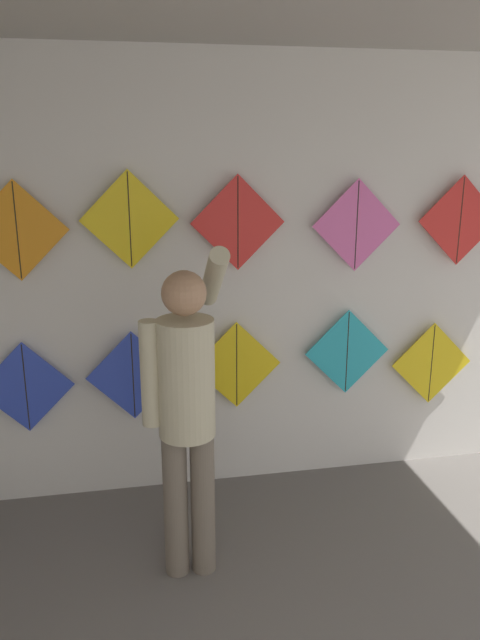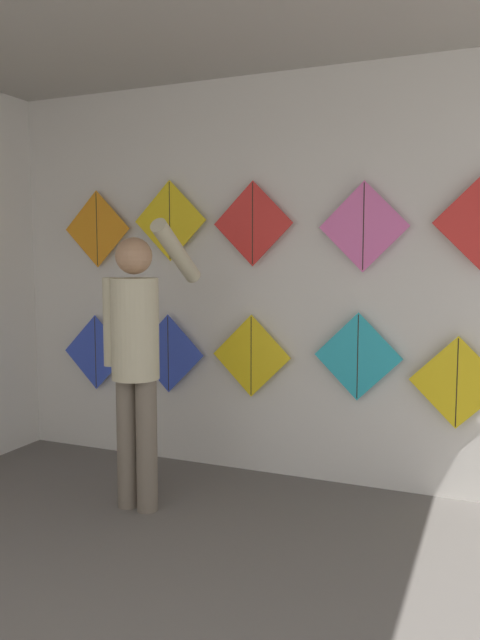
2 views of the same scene
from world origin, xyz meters
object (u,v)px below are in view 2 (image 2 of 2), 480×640
Objects in this scene: kite_0 at (96,352)px; kite_2 at (251,356)px; shopkeeper at (136,348)px; kite_8 at (364,227)px; kite_4 at (457,383)px; kite_6 at (170,221)px; kite_1 at (168,354)px; kite_5 at (97,229)px; kite_3 at (358,357)px; kite_7 at (253,224)px.

kite_2 reaches higher than kite_0.
shopkeeper is 1.64m from kite_8.
kite_0 is at bearing 180.00° from kite_8.
kite_4 is at bearing 0.00° from kite_8.
kite_4 is 2.28m from kite_6.
kite_1 is 1.12m from kite_5.
kite_3 is 1.00× the size of kite_8.
kite_3 is at bearing 0.00° from kite_0.
kite_1 is at bearing 180.00° from kite_4.
kite_4 is (2.71, 0.00, -0.03)m from kite_0.
kite_3 reaches higher than kite_1.
kite_4 is (1.38, 0.00, -0.08)m from kite_2.
kite_7 reaches higher than kite_8.
kite_5 is at bearing 180.00° from kite_7.
kite_5 reaches higher than kite_1.
shopkeeper is at bearing -73.15° from kite_1.
kite_1 is 1.00× the size of kite_5.
kite_7 is at bearing 0.00° from kite_5.
kite_8 is at bearing 0.00° from kite_6.
shopkeeper is 3.03× the size of kite_6.
kite_2 is at bearing 0.00° from kite_5.
kite_2 is 1.39m from kite_4.
kite_7 is 1.00× the size of kite_8.
kite_3 is (0.76, 0.00, 0.04)m from kite_2.
kite_2 is (0.67, 0.00, 0.02)m from kite_1.
kite_3 is 1.00× the size of kite_7.
kite_6 is at bearing 180.00° from kite_4.
kite_2 is (0.41, 0.84, -0.15)m from shopkeeper.
kite_2 is 1.16m from kite_6.
kite_7 reaches higher than kite_0.
kite_3 is (1.43, 0.00, 0.07)m from kite_1.
kite_7 reaches higher than kite_1.
shopkeeper is at bearing -144.32° from kite_3.
shopkeeper is 1.22m from kite_7.
kite_0 is 1.33m from kite_2.
shopkeeper is 3.03× the size of kite_4.
kite_6 reaches higher than kite_3.
kite_4 is at bearing 0.00° from kite_7.
kite_0 is at bearing 180.00° from kite_4.
shopkeeper is at bearing -74.78° from kite_6.
kite_6 is at bearing 180.00° from kite_7.
kite_4 is (1.80, 0.84, -0.23)m from shopkeeper.
shopkeeper is 0.95m from kite_2.
kite_3 is at bearing 0.00° from kite_6.
kite_5 is (-1.29, 0.00, 0.91)m from kite_2.
kite_2 is 1.00× the size of kite_4.
kite_1 is at bearing 0.00° from kite_0.
kite_6 is at bearing 180.00° from kite_3.
kite_3 is at bearing 0.00° from kite_5.
shopkeeper reaches higher than kite_0.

